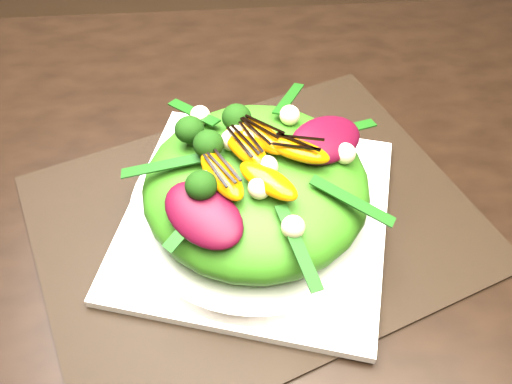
{
  "coord_description": "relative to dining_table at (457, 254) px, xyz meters",
  "views": [
    {
      "loc": [
        -0.23,
        -0.3,
        1.2
      ],
      "look_at": [
        -0.21,
        0.04,
        0.8
      ],
      "focal_mm": 38.0,
      "sensor_mm": 36.0,
      "label": 1
    }
  ],
  "objects": [
    {
      "name": "orange_segment",
      "position": [
        -0.21,
        0.07,
        0.12
      ],
      "size": [
        0.06,
        0.03,
        0.02
      ],
      "primitive_type": "ellipsoid",
      "rotation": [
        0.0,
        0.0,
        -0.17
      ],
      "color": "#C56703",
      "rests_on": "lettuce_mound"
    },
    {
      "name": "placemat",
      "position": [
        -0.21,
        0.04,
        0.02
      ],
      "size": [
        0.52,
        0.46,
        0.0
      ],
      "primitive_type": "cube",
      "rotation": [
        0.0,
        0.0,
        0.36
      ],
      "color": "black",
      "rests_on": "dining_table"
    },
    {
      "name": "radicchio_leaf",
      "position": [
        -0.14,
        0.06,
        0.11
      ],
      "size": [
        0.09,
        0.09,
        0.02
      ],
      "primitive_type": "ellipsoid",
      "rotation": [
        0.0,
        0.0,
        0.59
      ],
      "color": "#420717",
      "rests_on": "lettuce_mound"
    },
    {
      "name": "plate_base",
      "position": [
        -0.21,
        0.04,
        0.03
      ],
      "size": [
        0.32,
        0.32,
        0.01
      ],
      "primitive_type": "cube",
      "rotation": [
        0.0,
        0.0,
        -0.28
      ],
      "color": "white",
      "rests_on": "placemat"
    },
    {
      "name": "macadamia_nut",
      "position": [
        -0.19,
        -0.0,
        0.12
      ],
      "size": [
        0.03,
        0.03,
        0.02
      ],
      "primitive_type": "sphere",
      "rotation": [
        0.0,
        0.0,
        -0.28
      ],
      "color": "beige",
      "rests_on": "lettuce_mound"
    },
    {
      "name": "balsamic_drizzle",
      "position": [
        -0.21,
        0.07,
        0.13
      ],
      "size": [
        0.05,
        0.01,
        0.0
      ],
      "primitive_type": "cube",
      "rotation": [
        0.0,
        0.0,
        -0.17
      ],
      "color": "black",
      "rests_on": "orange_segment"
    },
    {
      "name": "broccoli_floret",
      "position": [
        -0.25,
        0.07,
        0.13
      ],
      "size": [
        0.05,
        0.05,
        0.04
      ],
      "primitive_type": "sphere",
      "rotation": [
        0.0,
        0.0,
        -0.27
      ],
      "color": "black",
      "rests_on": "lettuce_mound"
    },
    {
      "name": "salad_bowl",
      "position": [
        -0.21,
        0.04,
        0.04
      ],
      "size": [
        0.32,
        0.32,
        0.02
      ],
      "primitive_type": "cylinder",
      "rotation": [
        0.0,
        0.0,
        -0.36
      ],
      "color": "silver",
      "rests_on": "plate_base"
    },
    {
      "name": "dining_table",
      "position": [
        0.0,
        0.0,
        0.0
      ],
      "size": [
        1.6,
        0.9,
        0.75
      ],
      "primitive_type": "cube",
      "color": "black",
      "rests_on": "floor"
    },
    {
      "name": "lettuce_mound",
      "position": [
        -0.21,
        0.04,
        0.08
      ],
      "size": [
        0.24,
        0.24,
        0.07
      ],
      "primitive_type": "ellipsoid",
      "rotation": [
        0.0,
        0.0,
        -0.11
      ],
      "color": "#397C17",
      "rests_on": "salad_bowl"
    }
  ]
}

